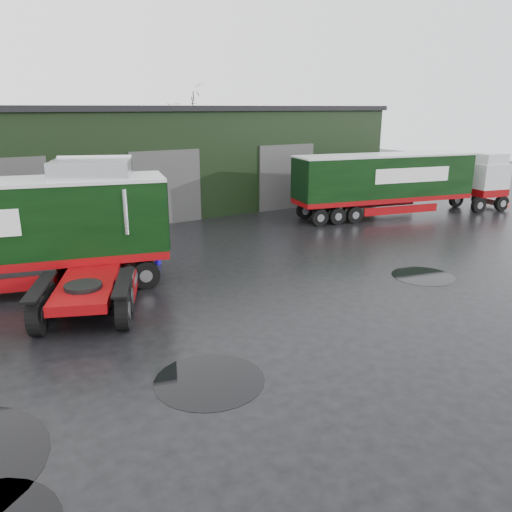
{
  "coord_description": "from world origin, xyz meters",
  "views": [
    {
      "loc": [
        -8.15,
        -11.67,
        6.22
      ],
      "look_at": [
        -0.19,
        1.16,
        1.7
      ],
      "focal_mm": 35.0,
      "sensor_mm": 36.0,
      "label": 1
    }
  ],
  "objects_px": {
    "warehouse": "(130,157)",
    "wash_bucket": "(158,261)",
    "tree_back_b": "(182,136)",
    "hero_tractor": "(89,234)",
    "lorry_right": "(384,186)"
  },
  "relations": [
    {
      "from": "hero_tractor",
      "to": "lorry_right",
      "type": "bearing_deg",
      "value": 36.59
    },
    {
      "from": "warehouse",
      "to": "tree_back_b",
      "type": "xyz_separation_m",
      "value": [
        8.0,
        10.0,
        0.59
      ]
    },
    {
      "from": "warehouse",
      "to": "hero_tractor",
      "type": "distance_m",
      "value": 16.83
    },
    {
      "from": "hero_tractor",
      "to": "tree_back_b",
      "type": "distance_m",
      "value": 29.37
    },
    {
      "from": "lorry_right",
      "to": "hero_tractor",
      "type": "bearing_deg",
      "value": -63.51
    },
    {
      "from": "warehouse",
      "to": "hero_tractor",
      "type": "xyz_separation_m",
      "value": [
        -6.5,
        -15.5,
        -0.9
      ]
    },
    {
      "from": "hero_tractor",
      "to": "tree_back_b",
      "type": "bearing_deg",
      "value": 82.89
    },
    {
      "from": "hero_tractor",
      "to": "lorry_right",
      "type": "distance_m",
      "value": 18.5
    },
    {
      "from": "lorry_right",
      "to": "tree_back_b",
      "type": "xyz_separation_m",
      "value": [
        -3.44,
        21.0,
        1.91
      ]
    },
    {
      "from": "lorry_right",
      "to": "tree_back_b",
      "type": "relative_size",
      "value": 1.87
    },
    {
      "from": "warehouse",
      "to": "hero_tractor",
      "type": "relative_size",
      "value": 4.45
    },
    {
      "from": "wash_bucket",
      "to": "tree_back_b",
      "type": "relative_size",
      "value": 0.04
    },
    {
      "from": "lorry_right",
      "to": "wash_bucket",
      "type": "height_order",
      "value": "lorry_right"
    },
    {
      "from": "tree_back_b",
      "to": "wash_bucket",
      "type": "bearing_deg",
      "value": -116.2
    },
    {
      "from": "warehouse",
      "to": "wash_bucket",
      "type": "distance_m",
      "value": 13.63
    }
  ]
}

